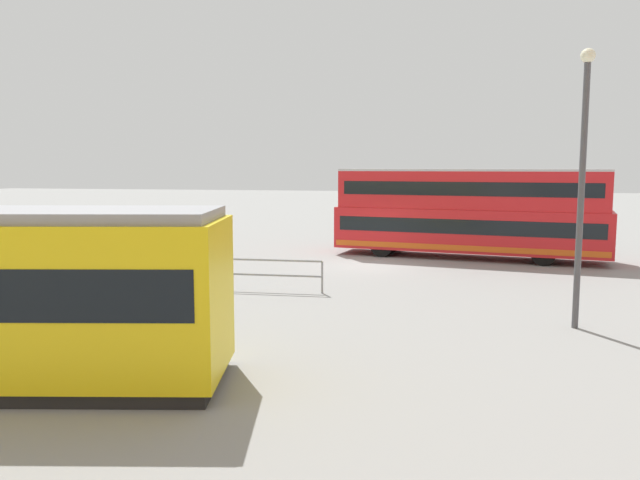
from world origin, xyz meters
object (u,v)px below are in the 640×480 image
object	(u,v)px
info_sign	(108,240)
street_lamp	(582,168)
double_decker_bus	(468,213)
pedestrian_near_railing	(188,253)

from	to	relation	value
info_sign	street_lamp	distance (m)	15.59
double_decker_bus	street_lamp	xyz separation A→B (m)	(-2.38, 12.07, 2.02)
double_decker_bus	info_sign	bearing A→B (deg)	34.85
info_sign	pedestrian_near_railing	bearing A→B (deg)	-153.93
street_lamp	double_decker_bus	bearing A→B (deg)	-78.84
info_sign	street_lamp	world-z (taller)	street_lamp
pedestrian_near_railing	street_lamp	size ratio (longest dim) A/B	0.24
pedestrian_near_railing	street_lamp	distance (m)	13.69
pedestrian_near_railing	street_lamp	world-z (taller)	street_lamp
double_decker_bus	street_lamp	bearing A→B (deg)	101.16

